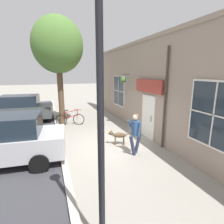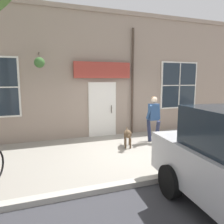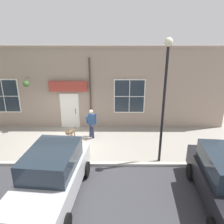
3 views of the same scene
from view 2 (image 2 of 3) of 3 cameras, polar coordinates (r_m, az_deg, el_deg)
ground_plane at (r=6.85m, az=4.99°, el=-10.29°), size 90.00×90.00×0.00m
storefront_facade at (r=8.65m, az=-1.61°, el=9.81°), size 0.95×18.00×4.80m
pedestrian_walking at (r=7.79m, az=10.81°, el=-0.75°), size 0.60×0.56×1.63m
dog_on_leash at (r=7.15m, az=4.15°, el=-5.85°), size 1.00×0.46×0.65m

